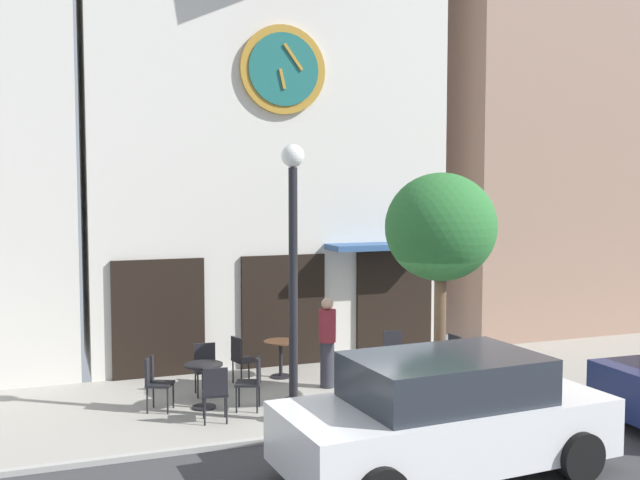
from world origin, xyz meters
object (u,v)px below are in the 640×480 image
at_px(cafe_chair_near_tree, 205,365).
at_px(pedestrian_maroon, 327,341).
at_px(street_lamp, 293,282).
at_px(cafe_table_near_door, 281,352).
at_px(cafe_chair_facing_wall, 394,350).
at_px(street_tree, 441,229).
at_px(cafe_chair_mid_row, 453,368).
at_px(parked_car_white, 445,416).
at_px(cafe_chair_under_awning, 155,379).
at_px(cafe_chair_facing_street, 215,390).
at_px(cafe_chair_left_end, 450,355).
at_px(cafe_chair_outer, 241,356).
at_px(cafe_table_rightmost, 414,363).
at_px(cafe_chair_corner, 253,379).
at_px(cafe_table_center_left, 204,378).

bearing_deg(cafe_chair_near_tree, pedestrian_maroon, -9.18).
height_order(street_lamp, cafe_table_near_door, street_lamp).
bearing_deg(cafe_chair_facing_wall, street_tree, -95.31).
height_order(cafe_chair_facing_wall, cafe_chair_mid_row, same).
distance_m(street_lamp, cafe_chair_facing_wall, 3.69).
relative_size(street_tree, cafe_chair_mid_row, 4.37).
bearing_deg(pedestrian_maroon, parked_car_white, -90.76).
relative_size(cafe_chair_under_awning, cafe_chair_facing_street, 1.00).
bearing_deg(parked_car_white, pedestrian_maroon, 89.24).
distance_m(cafe_chair_left_end, cafe_chair_facing_street, 4.75).
relative_size(cafe_table_near_door, cafe_chair_mid_row, 0.80).
xyz_separation_m(street_tree, cafe_chair_outer, (-2.73, 2.61, -2.48)).
bearing_deg(cafe_chair_near_tree, cafe_table_rightmost, -15.42).
height_order(cafe_table_rightmost, cafe_chair_near_tree, cafe_chair_near_tree).
bearing_deg(cafe_chair_mid_row, cafe_chair_corner, 170.81).
distance_m(cafe_table_rightmost, cafe_chair_near_tree, 3.78).
distance_m(cafe_chair_corner, cafe_chair_outer, 1.63).
bearing_deg(cafe_chair_facing_street, parked_car_white, -52.55).
bearing_deg(cafe_chair_left_end, street_lamp, -161.91).
bearing_deg(street_tree, cafe_chair_corner, 161.39).
bearing_deg(cafe_chair_left_end, cafe_chair_outer, 161.29).
bearing_deg(parked_car_white, cafe_chair_mid_row, 57.40).
relative_size(cafe_chair_corner, cafe_chair_facing_street, 1.00).
bearing_deg(cafe_chair_facing_wall, street_lamp, -145.25).
xyz_separation_m(cafe_chair_mid_row, pedestrian_maroon, (-1.82, 1.42, 0.33)).
height_order(cafe_chair_left_end, cafe_chair_under_awning, same).
xyz_separation_m(cafe_chair_outer, cafe_chair_near_tree, (-0.76, -0.40, 0.00)).
xyz_separation_m(cafe_chair_left_end, cafe_chair_near_tree, (-4.49, 0.87, 0.00)).
distance_m(street_lamp, cafe_table_near_door, 3.21).
distance_m(cafe_table_rightmost, cafe_chair_mid_row, 0.86).
height_order(cafe_table_center_left, cafe_chair_under_awning, cafe_chair_under_awning).
height_order(street_lamp, cafe_chair_outer, street_lamp).
bearing_deg(cafe_chair_facing_street, street_tree, -8.38).
bearing_deg(cafe_chair_corner, cafe_table_rightmost, 3.84).
bearing_deg(cafe_chair_under_awning, cafe_table_center_left, -9.59).
height_order(cafe_table_rightmost, cafe_chair_under_awning, cafe_chair_under_awning).
relative_size(cafe_chair_corner, cafe_chair_near_tree, 1.00).
bearing_deg(cafe_chair_mid_row, parked_car_white, -122.60).
distance_m(cafe_chair_near_tree, cafe_chair_mid_row, 4.39).
distance_m(cafe_chair_near_tree, pedestrian_maroon, 2.25).
bearing_deg(cafe_chair_facing_wall, cafe_chair_left_end, -41.80).
relative_size(cafe_chair_near_tree, cafe_chair_facing_street, 1.00).
bearing_deg(cafe_table_center_left, cafe_chair_facing_wall, 10.01).
bearing_deg(cafe_chair_facing_wall, cafe_table_center_left, -169.99).
height_order(cafe_chair_corner, cafe_chair_under_awning, same).
bearing_deg(street_lamp, cafe_chair_under_awning, 146.17).
bearing_deg(cafe_chair_under_awning, cafe_chair_near_tree, 35.27).
distance_m(pedestrian_maroon, parked_car_white, 4.35).
xyz_separation_m(street_tree, cafe_chair_under_awning, (-4.47, 1.51, -2.48)).
height_order(cafe_chair_mid_row, parked_car_white, parked_car_white).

